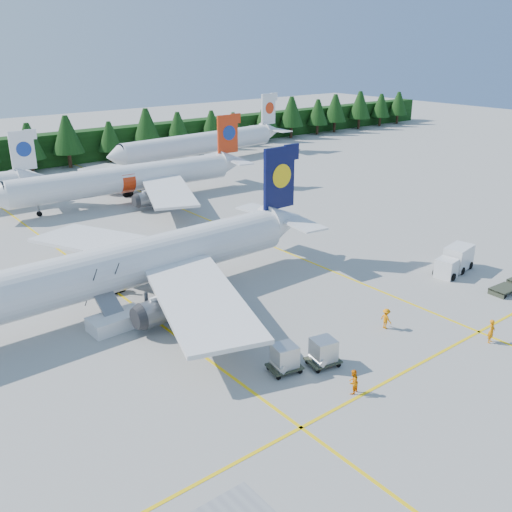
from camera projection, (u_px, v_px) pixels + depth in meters
ground at (375, 326)px, 48.03m from camera, size 320.00×320.00×0.00m
taxi_stripe_a at (117, 292)px, 54.53m from camera, size 0.25×120.00×0.01m
taxi_stripe_b at (276, 248)px, 66.15m from camera, size 0.25×120.00×0.01m
taxi_stripe_cross at (436, 355)px, 43.64m from camera, size 80.00×0.25×0.01m
treeline_hedge at (38, 151)px, 106.97m from camera, size 220.00×4.00×6.00m
airliner_navy at (105, 272)px, 49.67m from camera, size 42.35×34.86×12.32m
airliner_red at (120, 180)px, 83.20m from camera, size 39.36×32.33×11.44m
airliner_far_right at (195, 144)px, 110.04m from camera, size 41.06×7.51×11.94m
airstairs at (114, 316)px, 47.78m from camera, size 4.68×6.36×4.13m
service_truck at (454, 261)px, 58.80m from camera, size 5.62×2.82×2.59m
uld_pair at (304, 354)px, 41.49m from camera, size 5.45×3.37×1.80m
crew_a at (492, 331)px, 45.19m from camera, size 0.83×0.65×1.99m
crew_b at (353, 382)px, 38.68m from camera, size 1.02×0.88×1.79m
crew_c at (386, 319)px, 47.45m from camera, size 0.56×0.77×1.78m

